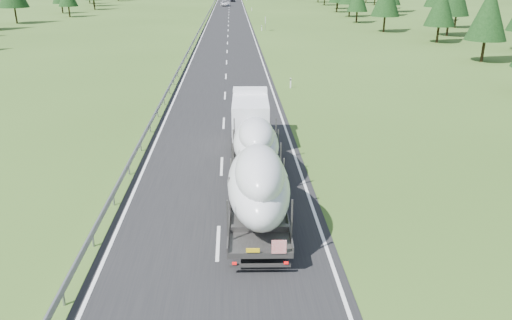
{
  "coord_description": "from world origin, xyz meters",
  "views": [
    {
      "loc": [
        0.75,
        -18.86,
        11.03
      ],
      "look_at": [
        1.88,
        5.07,
        1.88
      ],
      "focal_mm": 35.0,
      "sensor_mm": 36.0,
      "label": 1
    }
  ],
  "objects_px": {
    "distant_car_dark": "(232,0)",
    "distant_van": "(225,3)",
    "highway_sign": "(265,21)",
    "boat_truck": "(256,153)"
  },
  "relations": [
    {
      "from": "highway_sign",
      "to": "boat_truck",
      "type": "distance_m",
      "value": 74.83
    },
    {
      "from": "highway_sign",
      "to": "distant_van",
      "type": "xyz_separation_m",
      "value": [
        -8.59,
        71.29,
        -0.97
      ]
    },
    {
      "from": "boat_truck",
      "to": "distant_car_dark",
      "type": "bearing_deg",
      "value": 90.26
    },
    {
      "from": "boat_truck",
      "to": "distant_car_dark",
      "type": "xyz_separation_m",
      "value": [
        -0.75,
        169.15,
        -1.44
      ]
    },
    {
      "from": "distant_car_dark",
      "to": "boat_truck",
      "type": "bearing_deg",
      "value": -94.79
    },
    {
      "from": "highway_sign",
      "to": "distant_car_dark",
      "type": "distance_m",
      "value": 94.72
    },
    {
      "from": "highway_sign",
      "to": "distant_van",
      "type": "bearing_deg",
      "value": 96.87
    },
    {
      "from": "highway_sign",
      "to": "distant_car_dark",
      "type": "height_order",
      "value": "highway_sign"
    },
    {
      "from": "distant_car_dark",
      "to": "distant_van",
      "type": "bearing_deg",
      "value": -101.22
    },
    {
      "from": "highway_sign",
      "to": "boat_truck",
      "type": "height_order",
      "value": "boat_truck"
    }
  ]
}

